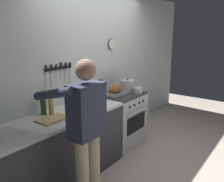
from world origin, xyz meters
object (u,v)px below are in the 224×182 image
Objects in this scene: stock_pot at (127,86)px; saucepan at (138,90)px; stove at (120,119)px; roasting_pan at (115,90)px; cutting_board at (53,119)px; bottle_hot_sauce at (78,98)px; person_cook at (86,127)px; bottle_cooking_oil at (51,107)px; bottle_olive_oil at (43,105)px.

saucepan is (0.00, -0.21, -0.05)m from stock_pot.
stove is 2.56× the size of roasting_pan.
saucepan is 1.71m from cutting_board.
bottle_hot_sauce is at bearing 18.42° from cutting_board.
roasting_pan is at bearing 2.32° from cutting_board.
roasting_pan is 0.36m from stock_pot.
person_cook is at bearing -156.12° from roasting_pan.
bottle_cooking_oil reaches higher than saucepan.
cutting_board is (-1.70, 0.15, -0.03)m from saucepan.
roasting_pan is at bearing -179.84° from stock_pot.
person_cook is at bearing -96.48° from bottle_olive_oil.
stove is 3.54× the size of stock_pot.
roasting_pan is 1.25m from bottle_cooking_oil.
saucepan is (0.23, -0.19, 0.49)m from stove.
stove is 0.59m from stock_pot.
cutting_board is at bearing -178.14° from stock_pot.
stock_pot is 1.65m from bottle_olive_oil.
person_cook is 1.03m from bottle_hot_sauce.
stove is 2.98× the size of bottle_olive_oil.
roasting_pan is at bearing -8.22° from bottle_olive_oil.
roasting_pan is 1.29× the size of bottle_cooking_oil.
saucepan is 1.69m from bottle_olive_oil.
roasting_pan is 1.35m from cutting_board.
person_cook is (-1.51, -0.59, 0.50)m from stove.
stock_pot is 1.52× the size of saucepan.
stock_pot is at bearing -6.41° from bottle_olive_oil.
stove is 0.58m from saucepan.
cutting_board is 1.32× the size of bottle_cooking_oil.
person_cook is 4.61× the size of cutting_board.
bottle_olive_oil reaches higher than stock_pot.
cutting_board is 1.19× the size of bottle_olive_oil.
person_cook reaches higher than roasting_pan.
stock_pot is 0.93× the size of bottle_cooking_oil.
bottle_olive_oil is 1.11× the size of bottle_cooking_oil.
person_cook reaches higher than saucepan.
bottle_olive_oil reaches higher than bottle_cooking_oil.
person_cook is 4.72× the size of roasting_pan.
bottle_hot_sauce reaches higher than cutting_board.
stove is at bearing -3.95° from bottle_cooking_oil.
person_cook is 0.56m from cutting_board.
bottle_olive_oil is 0.60m from bottle_hot_sauce.
bottle_olive_oil is (-1.29, 0.19, 0.04)m from roasting_pan.
bottle_hot_sauce is at bearing 8.45° from bottle_cooking_oil.
person_cook is at bearing -93.11° from cutting_board.
person_cook is 6.10× the size of bottle_cooking_oil.
roasting_pan is 0.98× the size of cutting_board.
bottle_olive_oil is (-1.64, 0.18, 0.03)m from stock_pot.
person_cook reaches higher than bottle_cooking_oil.
stock_pot is 1.61m from bottle_cooking_oil.
saucepan is at bearing -89.74° from stock_pot.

